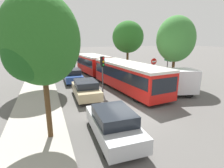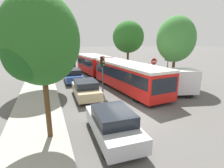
{
  "view_description": "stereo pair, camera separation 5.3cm",
  "coord_description": "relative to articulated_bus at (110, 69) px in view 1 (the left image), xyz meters",
  "views": [
    {
      "loc": [
        -4.86,
        -9.26,
        4.85
      ],
      "look_at": [
        0.2,
        3.94,
        1.2
      ],
      "focal_mm": 28.0,
      "sensor_mm": 36.0,
      "label": 1
    },
    {
      "loc": [
        -4.81,
        -9.28,
        4.85
      ],
      "look_at": [
        0.2,
        3.94,
        1.2
      ],
      "focal_mm": 28.0,
      "sensor_mm": 36.0,
      "label": 2
    }
  ],
  "objects": [
    {
      "name": "queued_car_graphite",
      "position": [
        -4.0,
        13.12,
        -0.77
      ],
      "size": [
        1.97,
        4.36,
        1.49
      ],
      "rotation": [
        0.0,
        0.0,
        1.54
      ],
      "color": "#47474C",
      "rests_on": "ground"
    },
    {
      "name": "white_van",
      "position": [
        3.0,
        -6.64,
        -0.28
      ],
      "size": [
        5.33,
        3.16,
        2.31
      ],
      "rotation": [
        0.0,
        0.0,
        2.88
      ],
      "color": "silver",
      "rests_on": "ground"
    },
    {
      "name": "tree_right_near",
      "position": [
        5.82,
        -3.67,
        3.3
      ],
      "size": [
        3.9,
        3.9,
        7.16
      ],
      "color": "#51381E",
      "rests_on": "ground"
    },
    {
      "name": "queued_car_blue",
      "position": [
        -4.09,
        1.48,
        -0.76
      ],
      "size": [
        2.0,
        4.43,
        1.52
      ],
      "rotation": [
        0.0,
        0.0,
        1.54
      ],
      "color": "#284799",
      "rests_on": "ground"
    },
    {
      "name": "articulated_bus",
      "position": [
        0.0,
        0.0,
        0.0
      ],
      "size": [
        4.45,
        17.97,
        2.64
      ],
      "rotation": [
        0.0,
        0.0,
        -1.47
      ],
      "color": "red",
      "rests_on": "ground"
    },
    {
      "name": "traffic_light",
      "position": [
        -2.26,
        -4.14,
        0.97
      ],
      "size": [
        0.38,
        0.4,
        3.4
      ],
      "rotation": [
        0.0,
        0.0,
        -1.27
      ],
      "color": "#56595E",
      "rests_on": "ground"
    },
    {
      "name": "no_entry_sign",
      "position": [
        4.17,
        -2.45,
        0.35
      ],
      "size": [
        0.7,
        0.08,
        2.82
      ],
      "rotation": [
        0.0,
        0.0,
        -1.57
      ],
      "color": "#56595E",
      "rests_on": "ground"
    },
    {
      "name": "tree_left_near",
      "position": [
        -7.08,
        -10.3,
        3.19
      ],
      "size": [
        3.37,
        3.37,
        6.84
      ],
      "color": "#51381E",
      "rests_on": "ground"
    },
    {
      "name": "queued_car_white",
      "position": [
        -3.73,
        7.55,
        -0.79
      ],
      "size": [
        1.92,
        4.24,
        1.45
      ],
      "rotation": [
        0.0,
        0.0,
        1.54
      ],
      "color": "white",
      "rests_on": "ground"
    },
    {
      "name": "tree_left_mid",
      "position": [
        -7.04,
        -0.54,
        3.82
      ],
      "size": [
        4.74,
        4.74,
        8.06
      ],
      "color": "#51381E",
      "rests_on": "ground"
    },
    {
      "name": "tree_right_mid",
      "position": [
        5.6,
        7.03,
        3.61
      ],
      "size": [
        4.89,
        4.89,
        7.61
      ],
      "color": "#51381E",
      "rests_on": "ground"
    },
    {
      "name": "city_bus_rear",
      "position": [
        -3.87,
        28.38,
        -0.14
      ],
      "size": [
        3.0,
        11.23,
        2.39
      ],
      "rotation": [
        0.0,
        0.0,
        1.52
      ],
      "color": "red",
      "rests_on": "ground"
    },
    {
      "name": "kerb_strip_left",
      "position": [
        -7.73,
        9.51,
        -1.46
      ],
      "size": [
        3.2,
        47.73,
        0.14
      ],
      "primitive_type": "cube",
      "color": "#9E998E",
      "rests_on": "ground"
    },
    {
      "name": "queued_car_tan",
      "position": [
        -3.94,
        -4.66,
        -0.75
      ],
      "size": [
        2.0,
        4.44,
        1.52
      ],
      "rotation": [
        0.0,
        0.0,
        1.54
      ],
      "color": "tan",
      "rests_on": "ground"
    },
    {
      "name": "direction_sign_post",
      "position": [
        5.7,
        -2.85,
        1.04
      ],
      "size": [
        0.28,
        1.39,
        3.6
      ],
      "rotation": [
        0.0,
        0.0,
        2.98
      ],
      "color": "#56595E",
      "rests_on": "ground"
    },
    {
      "name": "queued_car_silver",
      "position": [
        -4.03,
        -11.26,
        -0.75
      ],
      "size": [
        2.02,
        4.47,
        1.53
      ],
      "rotation": [
        0.0,
        0.0,
        1.54
      ],
      "color": "#B7BABF",
      "rests_on": "ground"
    },
    {
      "name": "ground_plane",
      "position": [
        -2.06,
        -9.36,
        -1.53
      ],
      "size": [
        200.0,
        200.0,
        0.0
      ],
      "primitive_type": "plane",
      "color": "#565451"
    }
  ]
}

